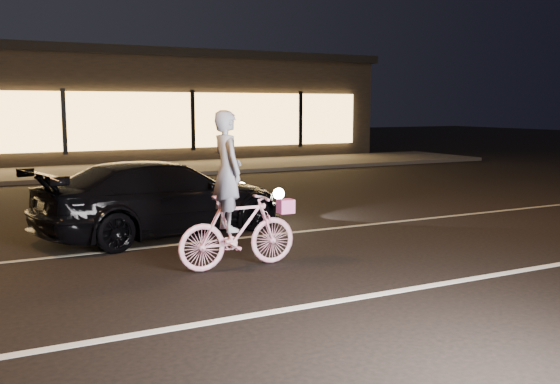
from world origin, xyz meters
TOP-DOWN VIEW (x-y plane):
  - ground at (0.00, 0.00)m, footprint 90.00×90.00m
  - lane_stripe_near at (0.00, -1.50)m, footprint 60.00×0.12m
  - lane_stripe_far at (0.00, 2.00)m, footprint 60.00×0.10m
  - sidewalk at (0.00, 13.00)m, footprint 30.00×4.00m
  - storefront at (0.00, 18.97)m, footprint 25.40×8.42m
  - cyclist at (0.01, 0.31)m, footprint 1.63×0.56m
  - sedan at (-0.19, 2.86)m, footprint 4.48×2.58m

SIDE VIEW (x-z plane):
  - ground at x=0.00m, z-range 0.00..0.00m
  - lane_stripe_near at x=0.00m, z-range 0.00..0.01m
  - lane_stripe_far at x=0.00m, z-range 0.00..0.01m
  - sidewalk at x=0.00m, z-range 0.00..0.12m
  - sedan at x=-0.19m, z-range 0.00..1.22m
  - cyclist at x=0.01m, z-range -0.30..1.76m
  - storefront at x=0.00m, z-range 0.05..4.25m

